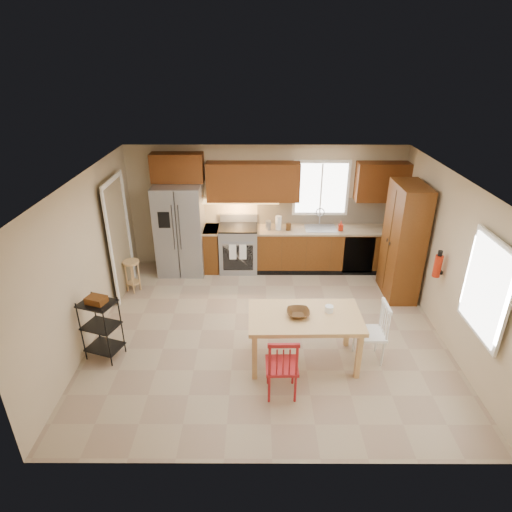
{
  "coord_description": "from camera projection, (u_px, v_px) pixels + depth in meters",
  "views": [
    {
      "loc": [
        -0.17,
        -5.76,
        4.1
      ],
      "look_at": [
        -0.19,
        0.4,
        1.15
      ],
      "focal_mm": 30.0,
      "sensor_mm": 36.0,
      "label": 1
    }
  ],
  "objects": [
    {
      "name": "wall_left",
      "position": [
        86.0,
        261.0,
        6.43
      ],
      "size": [
        0.02,
        5.0,
        2.5
      ],
      "primitive_type": "cube",
      "color": "#CCB793",
      "rests_on": "ground"
    },
    {
      "name": "utility_cart",
      "position": [
        102.0,
        329.0,
        6.18
      ],
      "size": [
        0.58,
        0.51,
        0.96
      ],
      "primitive_type": null,
      "rotation": [
        0.0,
        0.0,
        -0.33
      ],
      "color": "black",
      "rests_on": "floor"
    },
    {
      "name": "upper_over_fridge",
      "position": [
        177.0,
        168.0,
        8.16
      ],
      "size": [
        1.0,
        0.35,
        0.55
      ],
      "primitive_type": "cube",
      "color": "#5F2E0F",
      "rests_on": "wall_back"
    },
    {
      "name": "table_bowl",
      "position": [
        298.0,
        316.0,
        5.95
      ],
      "size": [
        0.32,
        0.32,
        0.08
      ],
      "primitive_type": "imported",
      "rotation": [
        0.0,
        0.0,
        0.02
      ],
      "color": "#482B13",
      "rests_on": "dining_table"
    },
    {
      "name": "wall_back",
      "position": [
        266.0,
        207.0,
        8.68
      ],
      "size": [
        5.5,
        0.02,
        2.5
      ],
      "primitive_type": "cube",
      "color": "#CCB793",
      "rests_on": "ground"
    },
    {
      "name": "soap_bottle",
      "position": [
        341.0,
        226.0,
        8.43
      ],
      "size": [
        0.09,
        0.09,
        0.19
      ],
      "primitive_type": "imported",
      "color": "#AB200B",
      "rests_on": "base_cabinet_run"
    },
    {
      "name": "sink",
      "position": [
        320.0,
        230.0,
        8.58
      ],
      "size": [
        0.62,
        0.46,
        0.16
      ],
      "primitive_type": "cube",
      "color": "gray",
      "rests_on": "base_cabinet_run"
    },
    {
      "name": "chair_white",
      "position": [
        370.0,
        332.0,
        6.13
      ],
      "size": [
        0.44,
        0.44,
        0.93
      ],
      "primitive_type": null,
      "rotation": [
        0.0,
        0.0,
        1.59
      ],
      "color": "white",
      "rests_on": "floor"
    },
    {
      "name": "base_cabinet_run",
      "position": [
        328.0,
        249.0,
        8.75
      ],
      "size": [
        2.92,
        0.6,
        0.9
      ],
      "primitive_type": "cube",
      "color": "#623412",
      "rests_on": "floor"
    },
    {
      "name": "paper_towel",
      "position": [
        278.0,
        223.0,
        8.45
      ],
      "size": [
        0.12,
        0.12,
        0.28
      ],
      "primitive_type": "cylinder",
      "color": "white",
      "rests_on": "base_cabinet_run"
    },
    {
      "name": "dishwasher",
      "position": [
        359.0,
        255.0,
        8.49
      ],
      "size": [
        0.6,
        0.02,
        0.78
      ],
      "primitive_type": "cube",
      "color": "black",
      "rests_on": "floor"
    },
    {
      "name": "floor",
      "position": [
        267.0,
        330.0,
        6.97
      ],
      "size": [
        5.5,
        5.5,
        0.0
      ],
      "primitive_type": "plane",
      "color": "tan",
      "rests_on": "ground"
    },
    {
      "name": "upper_right_block",
      "position": [
        382.0,
        182.0,
        8.27
      ],
      "size": [
        1.0,
        0.35,
        0.75
      ],
      "primitive_type": "cube",
      "color": "#5F2E0F",
      "rests_on": "wall_back"
    },
    {
      "name": "table_jar",
      "position": [
        329.0,
        310.0,
        6.02
      ],
      "size": [
        0.12,
        0.12,
        0.14
      ],
      "primitive_type": "cylinder",
      "rotation": [
        0.0,
        0.0,
        0.02
      ],
      "color": "white",
      "rests_on": "dining_table"
    },
    {
      "name": "backsplash",
      "position": [
        329.0,
        211.0,
        8.7
      ],
      "size": [
        2.92,
        0.03,
        0.55
      ],
      "primitive_type": "cube",
      "color": "beige",
      "rests_on": "wall_back"
    },
    {
      "name": "range_stove",
      "position": [
        239.0,
        249.0,
        8.74
      ],
      "size": [
        0.76,
        0.63,
        0.92
      ],
      "primitive_type": "cube",
      "color": "gray",
      "rests_on": "floor"
    },
    {
      "name": "undercab_glow",
      "position": [
        238.0,
        202.0,
        8.42
      ],
      "size": [
        1.6,
        0.3,
        0.01
      ],
      "primitive_type": "cube",
      "color": "#FFBF66",
      "rests_on": "wall_back"
    },
    {
      "name": "upper_left_block",
      "position": [
        253.0,
        182.0,
        8.27
      ],
      "size": [
        1.8,
        0.35,
        0.75
      ],
      "primitive_type": "cube",
      "color": "#5F2E0F",
      "rests_on": "wall_back"
    },
    {
      "name": "pantry",
      "position": [
        403.0,
        242.0,
        7.59
      ],
      "size": [
        0.5,
        0.95,
        2.1
      ],
      "primitive_type": "cube",
      "color": "#623412",
      "rests_on": "floor"
    },
    {
      "name": "refrigerator",
      "position": [
        180.0,
        229.0,
        8.49
      ],
      "size": [
        0.92,
        0.75,
        1.82
      ],
      "primitive_type": "cube",
      "color": "gray",
      "rests_on": "floor"
    },
    {
      "name": "bar_stool",
      "position": [
        133.0,
        276.0,
        7.99
      ],
      "size": [
        0.38,
        0.38,
        0.62
      ],
      "primitive_type": null,
      "rotation": [
        0.0,
        0.0,
        -0.34
      ],
      "color": "tan",
      "rests_on": "floor"
    },
    {
      "name": "fire_extinguisher",
      "position": [
        438.0,
        266.0,
        6.62
      ],
      "size": [
        0.12,
        0.12,
        0.36
      ],
      "primitive_type": "cylinder",
      "color": "#AB200B",
      "rests_on": "wall_right"
    },
    {
      "name": "doorway",
      "position": [
        118.0,
        239.0,
        7.69
      ],
      "size": [
        0.04,
        0.95,
        2.1
      ],
      "primitive_type": "cube",
      "color": "#8C7A59",
      "rests_on": "wall_left"
    },
    {
      "name": "canister_steel",
      "position": [
        268.0,
        225.0,
        8.48
      ],
      "size": [
        0.11,
        0.11,
        0.18
      ],
      "primitive_type": "cylinder",
      "color": "gray",
      "rests_on": "base_cabinet_run"
    },
    {
      "name": "ceiling",
      "position": [
        270.0,
        180.0,
        5.89
      ],
      "size": [
        5.5,
        5.0,
        0.02
      ],
      "primitive_type": "cube",
      "color": "silver",
      "rests_on": "ground"
    },
    {
      "name": "wall_right",
      "position": [
        451.0,
        262.0,
        6.42
      ],
      "size": [
        0.02,
        5.0,
        2.5
      ],
      "primitive_type": "cube",
      "color": "#CCB793",
      "rests_on": "ground"
    },
    {
      "name": "chair_red",
      "position": [
        282.0,
        365.0,
        5.5
      ],
      "size": [
        0.44,
        0.44,
        0.93
      ],
      "primitive_type": null,
      "rotation": [
        0.0,
        0.0,
        0.02
      ],
      "color": "maroon",
      "rests_on": "floor"
    },
    {
      "name": "window_back",
      "position": [
        321.0,
        188.0,
        8.49
      ],
      "size": [
        1.12,
        0.04,
        1.12
      ],
      "primitive_type": "cube",
      "color": "white",
      "rests_on": "wall_back"
    },
    {
      "name": "wall_front",
      "position": [
        274.0,
        375.0,
        4.17
      ],
      "size": [
        5.5,
        0.02,
        2.5
      ],
      "primitive_type": "cube",
      "color": "#CCB793",
      "rests_on": "ground"
    },
    {
      "name": "dining_table",
      "position": [
        304.0,
        339.0,
        6.12
      ],
      "size": [
        1.59,
        0.91,
        0.77
      ],
      "primitive_type": null,
      "rotation": [
        0.0,
        0.0,
        0.02
      ],
      "color": "tan",
      "rests_on": "floor"
    },
    {
      "name": "canister_wood",
      "position": [
        288.0,
        227.0,
        8.46
      ],
      "size": [
        0.1,
        0.1,
        0.14
      ],
      "primitive_type": "cylinder",
      "color": "#482B13",
      "rests_on": "base_cabinet_run"
    },
    {
      "name": "window_right",
      "position": [
        487.0,
        288.0,
        5.3
      ],
      "size": [
        0.04,
        1.02,
        1.32
      ],
      "primitive_type": "cube",
      "color": "white",
      "rests_on": "wall_right"
    },
    {
      "name": "base_cabinet_narrow",
      "position": [
        212.0,
        249.0,
        8.76
      ],
      "size": [
        0.3,
        0.6,
        0.9
      ],
      "primitive_type": "cube",
      "color": "#623412",
      "rests_on": "floor"
    }
  ]
}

